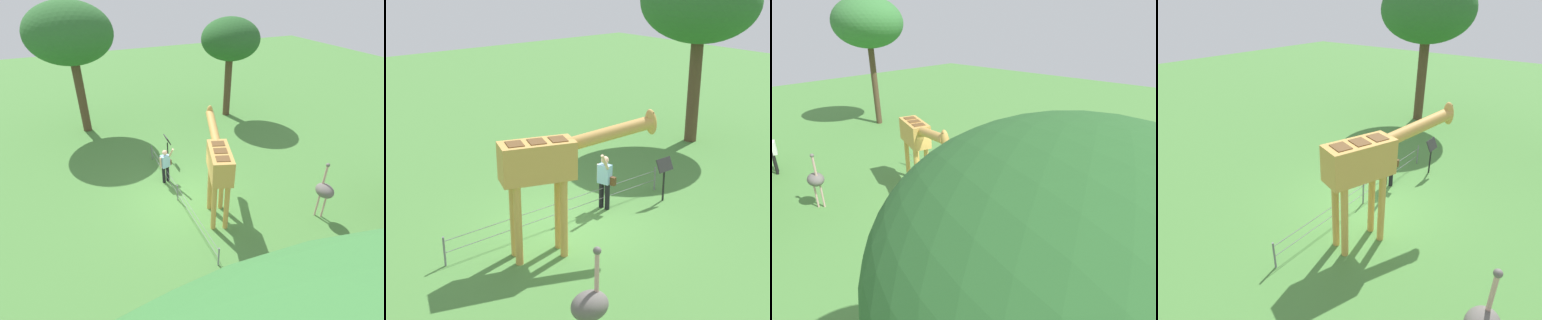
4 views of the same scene
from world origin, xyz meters
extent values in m
plane|color=#4C843D|center=(0.00, 0.00, 0.00)|extent=(60.00, 60.00, 0.00)
cylinder|color=gold|center=(-0.93, -0.75, 0.98)|extent=(0.18, 0.18, 1.97)
cylinder|color=gold|center=(-1.07, -1.16, 0.98)|extent=(0.18, 0.18, 1.97)
cylinder|color=gold|center=(-1.97, -0.39, 0.98)|extent=(0.18, 0.18, 1.97)
cylinder|color=gold|center=(-2.11, -0.80, 0.98)|extent=(0.18, 0.18, 1.97)
cube|color=gold|center=(-1.52, -0.78, 2.42)|extent=(1.84, 1.22, 0.90)
cube|color=brown|center=(-1.05, -0.94, 2.88)|extent=(0.48, 0.53, 0.02)
cube|color=brown|center=(-1.52, -0.78, 2.88)|extent=(0.48, 0.53, 0.02)
cube|color=brown|center=(-1.99, -0.61, 2.88)|extent=(0.48, 0.53, 0.02)
cylinder|color=gold|center=(0.10, -1.34, 2.87)|extent=(2.26, 1.05, 0.68)
ellipsoid|color=gold|center=(1.15, -1.70, 3.05)|extent=(0.44, 0.37, 0.68)
cylinder|color=brown|center=(1.15, -1.64, 3.23)|extent=(0.05, 0.05, 0.14)
cylinder|color=brown|center=(1.15, -1.76, 3.23)|extent=(0.05, 0.05, 0.14)
cylinder|color=black|center=(1.45, 0.11, 0.39)|extent=(0.14, 0.14, 0.78)
cylinder|color=black|center=(1.40, 0.30, 0.39)|extent=(0.14, 0.14, 0.78)
cube|color=#8CBFE0|center=(1.42, 0.20, 1.06)|extent=(0.32, 0.41, 0.55)
sphere|color=#D8AD8C|center=(1.42, 0.20, 1.47)|extent=(0.22, 0.22, 0.22)
cylinder|color=#D8AD8C|center=(1.23, -0.01, 1.51)|extent=(0.36, 0.17, 0.51)
cylinder|color=#D8AD8C|center=(1.37, 0.42, 1.05)|extent=(0.08, 0.08, 0.50)
cube|color=brown|center=(1.53, 0.00, 0.88)|extent=(0.17, 0.22, 0.24)
cylinder|color=#CC9E93|center=(-2.89, -4.25, 0.45)|extent=(0.07, 0.07, 0.90)
cylinder|color=#CC9E93|center=(-3.05, -4.41, 0.45)|extent=(0.07, 0.07, 0.90)
ellipsoid|color=#66605B|center=(-2.97, -4.33, 1.18)|extent=(0.70, 0.56, 0.49)
cylinder|color=#CC9E93|center=(-2.82, -4.33, 1.73)|extent=(0.08, 0.08, 0.80)
sphere|color=#66605B|center=(-2.82, -4.33, 2.18)|extent=(0.14, 0.14, 0.14)
cylinder|color=brown|center=(7.06, -5.90, 1.81)|extent=(0.43, 0.43, 3.62)
ellipsoid|color=#285B28|center=(7.06, -5.90, 4.64)|extent=(3.41, 3.41, 2.39)
cylinder|color=brown|center=(8.21, 2.70, 2.01)|extent=(0.47, 0.47, 4.01)
ellipsoid|color=#2D662D|center=(8.21, 2.70, 5.32)|extent=(4.36, 4.36, 3.05)
cylinder|color=black|center=(3.12, -0.49, 0.47)|extent=(0.06, 0.06, 0.95)
cube|color=#2D2D2D|center=(3.12, -0.49, 1.13)|extent=(0.56, 0.21, 0.38)
cylinder|color=slate|center=(-3.50, 0.20, 0.38)|extent=(0.05, 0.05, 0.75)
cylinder|color=slate|center=(0.00, 0.20, 0.38)|extent=(0.05, 0.05, 0.75)
cylinder|color=slate|center=(3.50, 0.20, 0.38)|extent=(0.05, 0.05, 0.75)
cube|color=slate|center=(0.00, 0.20, 0.64)|extent=(7.00, 0.01, 0.01)
cube|color=slate|center=(0.00, 0.20, 0.34)|extent=(7.00, 0.01, 0.01)
camera|label=1|loc=(-9.01, 3.49, 7.77)|focal=28.25mm
camera|label=2|loc=(-7.89, -10.08, 6.60)|focal=49.89mm
camera|label=3|loc=(7.74, -7.99, 6.46)|focal=28.80mm
camera|label=4|loc=(-6.92, -4.83, 5.81)|focal=30.41mm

